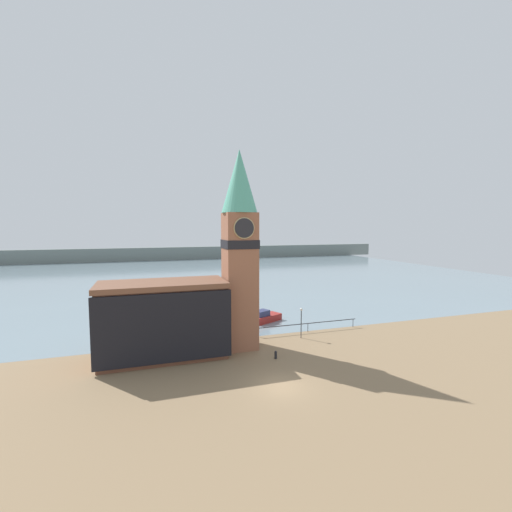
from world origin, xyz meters
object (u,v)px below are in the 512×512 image
object	(u,v)px
pier_building	(163,320)
boat_near	(265,317)
mooring_bollard_near	(276,354)
clock_tower	(240,244)
lamp_post	(301,317)

from	to	relation	value
pier_building	boat_near	distance (m)	16.77
boat_near	mooring_bollard_near	xyz separation A→B (m)	(-3.41, -12.80, -0.19)
clock_tower	boat_near	size ratio (longest dim) A/B	4.29
clock_tower	boat_near	xyz separation A→B (m)	(5.87, 8.56, -10.53)
boat_near	mooring_bollard_near	distance (m)	13.25
clock_tower	lamp_post	xyz separation A→B (m)	(7.57, 0.71, -8.62)
pier_building	boat_near	world-z (taller)	pier_building
clock_tower	mooring_bollard_near	xyz separation A→B (m)	(2.46, -4.24, -10.72)
boat_near	lamp_post	xyz separation A→B (m)	(1.70, -7.85, 1.90)
clock_tower	mooring_bollard_near	world-z (taller)	clock_tower
lamp_post	mooring_bollard_near	bearing A→B (deg)	-135.93
clock_tower	boat_near	world-z (taller)	clock_tower
pier_building	mooring_bollard_near	xyz separation A→B (m)	(10.44, -3.89, -3.37)
boat_near	mooring_bollard_near	bearing A→B (deg)	-130.71
mooring_bollard_near	pier_building	bearing A→B (deg)	159.54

